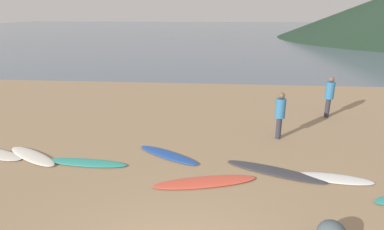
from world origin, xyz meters
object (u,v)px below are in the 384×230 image
surfboard_2 (86,163)px  surfboard_4 (205,182)px  surfboard_6 (334,178)px  surfboard_1 (32,156)px  person_1 (329,94)px  surfboard_5 (275,171)px  surfboard_3 (168,155)px  person_2 (280,112)px

surfboard_2 → surfboard_4: size_ratio=0.91×
surfboard_2 → surfboard_6: (6.72, -0.30, -0.00)m
surfboard_1 → person_1: size_ratio=1.29×
surfboard_4 → surfboard_5: bearing=6.7°
surfboard_2 → surfboard_3: surfboard_3 is taller
surfboard_1 → surfboard_2: (1.76, -0.24, -0.01)m
surfboard_6 → person_1: size_ratio=1.14×
surfboard_1 → surfboard_6: bearing=26.6°
surfboard_5 → person_2: person_2 is taller
person_2 → surfboard_1: bearing=-132.0°
surfboard_3 → surfboard_5: surfboard_3 is taller
surfboard_1 → surfboard_5: 7.03m
surfboard_1 → surfboard_5: surfboard_1 is taller
surfboard_4 → surfboard_6: bearing=-6.5°
surfboard_2 → person_2: size_ratio=1.50×
person_1 → surfboard_1: bearing=-166.6°
surfboard_3 → surfboard_6: 4.59m
surfboard_5 → person_1: 5.71m
surfboard_2 → person_2: bearing=25.9°
surfboard_1 → person_1: (9.86, 4.57, 0.94)m
surfboard_3 → surfboard_4: bearing=-20.5°
surfboard_1 → surfboard_6: size_ratio=1.13×
surfboard_2 → surfboard_3: size_ratio=1.10×
surfboard_4 → surfboard_5: surfboard_4 is taller
surfboard_2 → person_1: size_ratio=1.44×
surfboard_3 → person_2: (3.51, 1.68, 0.91)m
surfboard_2 → surfboard_5: surfboard_5 is taller
surfboard_6 → person_1: bearing=83.2°
surfboard_2 → person_2: person_2 is taller
surfboard_2 → surfboard_5: (5.26, -0.05, 0.00)m
surfboard_6 → person_1: 5.38m
surfboard_6 → surfboard_1: bearing=-175.3°
surfboard_1 → surfboard_3: (4.00, 0.45, -0.01)m
surfboard_3 → surfboard_6: (4.48, -0.99, -0.01)m
person_1 → person_2: person_1 is taller
surfboard_4 → person_1: size_ratio=1.58×
surfboard_2 → surfboard_3: (2.24, 0.69, 0.00)m
surfboard_3 → surfboard_5: bearing=16.8°
surfboard_2 → surfboard_5: size_ratio=0.90×
surfboard_4 → person_2: person_2 is taller
surfboard_3 → surfboard_4: size_ratio=0.83×
surfboard_3 → person_1: 7.23m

